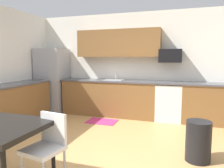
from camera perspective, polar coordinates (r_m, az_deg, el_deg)
The scene contains 16 objects.
ground_plane at distance 3.64m, azimuth -5.14°, elevation -17.69°, with size 12.00×12.00×0.00m, color tan.
wall_back at distance 5.84m, azimuth 5.05°, elevation 5.23°, with size 5.80×0.10×2.70m, color white.
cabinet_run_back at distance 5.74m, azimuth -0.78°, elevation -3.81°, with size 2.49×0.60×0.90m, color brown.
cabinet_run_back_right at distance 5.47m, azimuth 23.58°, elevation -4.92°, with size 1.06×0.60×0.90m, color brown.
cabinet_run_left at distance 5.38m, azimuth -24.81°, elevation -5.17°, with size 0.60×2.00×0.90m, color brown.
countertop_back at distance 5.53m, azimuth 4.19°, elevation 0.69°, with size 4.80×0.64×0.04m, color #4C4C51.
countertop_left at distance 5.31m, azimuth -25.07°, elevation -0.19°, with size 0.64×2.00×0.04m, color #4C4C51.
upper_cabinets_back at distance 5.72m, azimuth 1.62°, elevation 10.74°, with size 2.20×0.34×0.70m, color brown.
refrigerator at distance 6.35m, azimuth -15.48°, elevation 0.92°, with size 0.76×0.70×1.77m, color #9EA0A5.
oven_range at distance 5.45m, azimuth 14.81°, elevation -4.56°, with size 0.60×0.60×0.91m.
microwave at distance 5.45m, azimuth 15.23°, elevation 7.20°, with size 0.54×0.36×0.32m, color black.
sink_basin at distance 5.63m, azimuth 0.53°, elevation 0.41°, with size 0.48×0.40×0.14m, color #A5A8AD.
sink_faucet at distance 5.79m, azimuth 1.07°, elevation 2.17°, with size 0.02×0.02×0.24m, color #B2B5BA.
chair_near_table at distance 2.76m, azimuth -16.77°, elevation -14.80°, with size 0.46×0.46×0.85m.
trash_bin at distance 3.50m, azimuth 21.90°, elevation -13.88°, with size 0.36×0.36×0.60m, color black.
floor_mat at distance 5.24m, azimuth -2.72°, elevation -9.86°, with size 0.70×0.50×0.01m, color #CC3372.
Camera 1 is at (1.32, -3.04, 1.50)m, focal length 34.48 mm.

